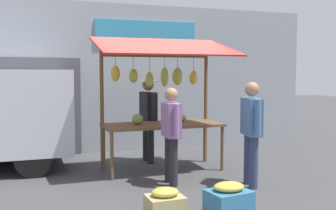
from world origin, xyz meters
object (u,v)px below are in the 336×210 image
object	(u,v)px
market_stall	(162,87)
vendor_with_sunhat	(148,113)
shopper_in_striped_shirt	(251,126)
shopper_in_grey_tee	(171,129)
produce_crate_near	(165,203)
produce_crate_side	(229,200)

from	to	relation	value
market_stall	vendor_with_sunhat	size ratio (longest dim) A/B	1.48
vendor_with_sunhat	market_stall	bearing A→B (deg)	2.28
market_stall	shopper_in_striped_shirt	bearing A→B (deg)	122.91
shopper_in_grey_tee	vendor_with_sunhat	bearing A→B (deg)	-0.34
vendor_with_sunhat	shopper_in_grey_tee	size ratio (longest dim) A/B	1.07
vendor_with_sunhat	produce_crate_near	world-z (taller)	vendor_with_sunhat
vendor_with_sunhat	produce_crate_side	bearing A→B (deg)	-1.30
market_stall	produce_crate_side	bearing A→B (deg)	90.52
market_stall	vendor_with_sunhat	xyz separation A→B (m)	(0.06, -0.69, -0.55)
shopper_in_grey_tee	market_stall	bearing A→B (deg)	-6.44
shopper_in_striped_shirt	produce_crate_side	world-z (taller)	shopper_in_striped_shirt
vendor_with_sunhat	shopper_in_grey_tee	world-z (taller)	vendor_with_sunhat
produce_crate_near	produce_crate_side	bearing A→B (deg)	159.02
shopper_in_striped_shirt	produce_crate_near	size ratio (longest dim) A/B	3.51
shopper_in_striped_shirt	produce_crate_near	distance (m)	2.07
shopper_in_grey_tee	produce_crate_side	world-z (taller)	shopper_in_grey_tee
vendor_with_sunhat	shopper_in_striped_shirt	distance (m)	2.47
vendor_with_sunhat	shopper_in_grey_tee	distance (m)	1.70
market_stall	produce_crate_side	size ratio (longest dim) A/B	4.25
shopper_in_grey_tee	produce_crate_near	size ratio (longest dim) A/B	3.32
produce_crate_near	shopper_in_grey_tee	bearing A→B (deg)	-112.87
shopper_in_grey_tee	produce_crate_side	bearing A→B (deg)	-169.41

